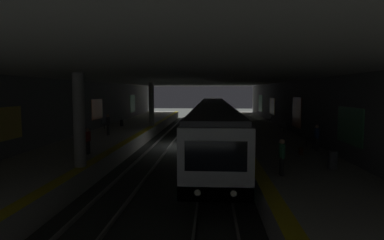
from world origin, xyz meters
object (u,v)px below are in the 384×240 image
Objects in this scene: trash_bin at (333,160)px; person_walking_mid at (317,137)px; pillar_far at (151,104)px; bench_left_far at (269,119)px; person_standing_far at (282,156)px; person_boarding at (88,140)px; bench_right_mid at (106,123)px; suitcase_rolling at (122,123)px; pillar_near at (79,120)px; bench_right_near at (84,129)px; person_waiting_near at (108,124)px; metro_train at (213,121)px; bench_left_near at (311,140)px; backpack_on_floor at (301,151)px; bench_left_mid at (283,126)px.

person_walking_mid is at bearing -8.55° from trash_bin.
bench_left_far is at bearing -76.20° from pillar_far.
person_standing_far reaches higher than bench_left_far.
person_boarding is at bearing 97.83° from person_walking_mid.
suitcase_rolling is at bearing -34.43° from bench_right_mid.
pillar_far is at bearing 0.00° from pillar_near.
pillar_far is 2.68× the size of bench_right_near.
pillar_near is at bearing 180.00° from pillar_far.
pillar_far is at bearing 43.04° from person_walking_mid.
bench_left_far is 16.93m from person_walking_mid.
bench_left_far is 18.59m from person_waiting_near.
suitcase_rolling is at bearing 6.64° from person_waiting_near.
person_waiting_near is (0.27, -1.95, 0.44)m from bench_right_near.
bench_right_near is (-11.07, 17.07, 0.00)m from bench_left_far.
metro_train is 9.33m from person_waiting_near.
trash_bin is at bearing -126.93° from person_waiting_near.
backpack_on_floor is (-2.46, 1.30, -0.32)m from bench_left_near.
suitcase_rolling is at bearing 68.30° from metro_train.
bench_left_mid is at bearing -77.50° from bench_right_near.
pillar_far is 18.10m from bench_left_near.
trash_bin is at bearing -102.21° from person_boarding.
backpack_on_floor is 0.47× the size of trash_bin.
person_boarding is (-1.88, 13.68, -0.05)m from person_walking_mid.
bench_right_near is (10.85, 4.18, -1.75)m from pillar_near.
backpack_on_floor is (3.71, -11.58, -2.08)m from pillar_near.
bench_left_mid is 1.05× the size of person_walking_mid.
person_boarding is at bearing 92.76° from backpack_on_floor.
metro_train is 21.20× the size of bench_left_mid.
trash_bin is (-4.69, 0.70, -0.45)m from person_walking_mid.
person_walking_mid is (-6.13, -15.09, -0.09)m from person_waiting_near.
bench_left_near is at bearing -126.77° from suitcase_rolling.
person_walking_mid is (-13.77, -12.85, -1.40)m from pillar_far.
bench_right_near is at bearing 107.58° from metro_train.
person_standing_far is (-6.04, 3.39, -0.01)m from person_walking_mid.
metro_train is at bearing 10.79° from person_standing_far.
person_boarding is (4.16, 10.29, -0.05)m from person_standing_far.
bench_left_far is 20.34m from bench_right_near.
bench_left_near is 2.00× the size of trash_bin.
pillar_near is at bearing 107.75° from backpack_on_floor.
person_waiting_near is 1.08× the size of person_walking_mid.
person_waiting_near reaches higher than person_standing_far.
pillar_far is 2.98× the size of person_boarding.
pillar_far is at bearing -3.01° from person_boarding.
bench_right_mid is 5.66m from person_waiting_near.
bench_left_mid is at bearing 180.00° from bench_left_far.
pillar_near is 2.68× the size of bench_right_mid.
person_waiting_near is (-5.29, -1.95, 0.44)m from bench_right_mid.
person_waiting_near reaches higher than backpack_on_floor.
trash_bin is (-3.41, -0.57, 0.23)m from backpack_on_floor.
bench_left_near reaches higher than backpack_on_floor.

